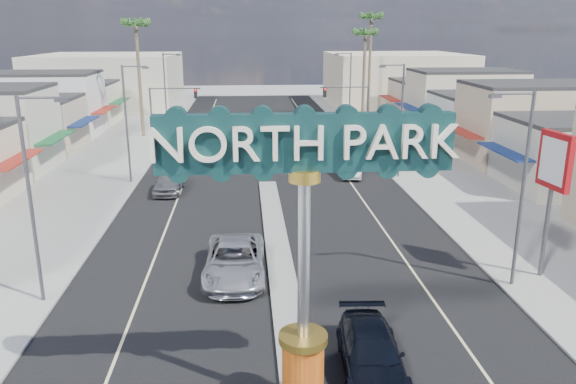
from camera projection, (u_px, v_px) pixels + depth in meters
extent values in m
plane|color=gray|center=(267.00, 180.00, 44.53)|extent=(160.00, 160.00, 0.00)
cube|color=black|center=(267.00, 180.00, 44.52)|extent=(20.00, 120.00, 0.01)
cube|color=gray|center=(279.00, 258.00, 29.18)|extent=(1.30, 30.00, 0.16)
cube|color=gray|center=(87.00, 183.00, 43.48)|extent=(8.00, 120.00, 0.12)
cube|color=gray|center=(439.00, 176.00, 45.54)|extent=(8.00, 120.00, 0.12)
cube|color=beige|center=(14.00, 121.00, 54.38)|extent=(12.00, 42.00, 6.00)
cube|color=#B7B29E|center=(494.00, 115.00, 57.91)|extent=(12.00, 42.00, 6.00)
cube|color=#B7B29E|center=(110.00, 81.00, 84.90)|extent=(20.00, 20.00, 8.00)
cube|color=beige|center=(395.00, 80.00, 88.13)|extent=(20.00, 20.00, 8.00)
cylinder|color=red|center=(303.00, 373.00, 17.36)|extent=(1.30, 1.30, 2.20)
cylinder|color=gold|center=(303.00, 338.00, 17.02)|extent=(1.50, 1.50, 0.25)
cylinder|color=#B7B7BC|center=(304.00, 261.00, 16.31)|extent=(0.36, 0.36, 4.80)
cylinder|color=gold|center=(305.00, 175.00, 15.60)|extent=(0.90, 0.90, 0.35)
cube|color=#0F2F2F|center=(305.00, 143.00, 15.34)|extent=(8.20, 0.50, 1.60)
cylinder|color=#47474C|center=(152.00, 118.00, 56.29)|extent=(0.18, 0.18, 6.00)
cylinder|color=#47474C|center=(175.00, 88.00, 55.67)|extent=(5.00, 0.12, 0.12)
cube|color=black|center=(196.00, 93.00, 55.96)|extent=(0.32, 0.32, 1.00)
sphere|color=red|center=(195.00, 90.00, 55.70)|extent=(0.22, 0.22, 0.22)
cylinder|color=#47474C|center=(367.00, 115.00, 57.91)|extent=(0.18, 0.18, 6.00)
cylinder|color=#47474C|center=(344.00, 87.00, 56.92)|extent=(5.00, 0.12, 0.12)
cube|color=black|center=(325.00, 92.00, 56.91)|extent=(0.32, 0.32, 1.00)
sphere|color=red|center=(325.00, 89.00, 56.65)|extent=(0.22, 0.22, 0.22)
cylinder|color=#47474C|center=(31.00, 204.00, 23.34)|extent=(0.16, 0.16, 9.00)
cylinder|color=#47474C|center=(40.00, 98.00, 22.18)|extent=(1.80, 0.10, 0.10)
cube|color=#47474C|center=(61.00, 100.00, 22.27)|extent=(0.50, 0.22, 0.15)
cylinder|color=#47474C|center=(127.00, 126.00, 42.50)|extent=(0.16, 0.16, 9.00)
cylinder|color=#47474C|center=(134.00, 66.00, 41.34)|extent=(1.80, 0.10, 0.10)
cube|color=#47474C|center=(145.00, 68.00, 41.43)|extent=(0.50, 0.22, 0.15)
cylinder|color=#47474C|center=(165.00, 94.00, 63.57)|extent=(0.16, 0.16, 9.00)
cylinder|color=#47474C|center=(171.00, 54.00, 62.41)|extent=(1.80, 0.10, 0.10)
cube|color=#47474C|center=(178.00, 55.00, 62.50)|extent=(0.50, 0.22, 0.15)
cylinder|color=#47474C|center=(522.00, 193.00, 24.90)|extent=(0.16, 0.16, 9.00)
cylinder|color=#47474C|center=(514.00, 94.00, 23.61)|extent=(1.80, 0.10, 0.10)
cube|color=#47474C|center=(495.00, 96.00, 23.58)|extent=(0.50, 0.22, 0.15)
cylinder|color=#47474C|center=(401.00, 122.00, 44.05)|extent=(0.16, 0.16, 9.00)
cylinder|color=#47474C|center=(393.00, 65.00, 42.77)|extent=(1.80, 0.10, 0.10)
cube|color=#47474C|center=(382.00, 67.00, 42.73)|extent=(0.50, 0.22, 0.15)
cylinder|color=#47474C|center=(350.00, 92.00, 65.13)|extent=(0.16, 0.16, 9.00)
cylinder|color=#47474C|center=(343.00, 54.00, 63.84)|extent=(1.80, 0.10, 0.10)
cube|color=#47474C|center=(336.00, 54.00, 63.81)|extent=(0.50, 0.22, 0.15)
cylinder|color=brown|center=(140.00, 82.00, 61.06)|extent=(0.36, 0.36, 12.00)
cylinder|color=brown|center=(364.00, 81.00, 68.86)|extent=(0.36, 0.36, 11.00)
cylinder|color=brown|center=(369.00, 69.00, 74.47)|extent=(0.36, 0.36, 13.00)
imported|color=#BBBBC0|center=(235.00, 260.00, 26.88)|extent=(2.96, 6.21, 1.71)
imported|color=black|center=(371.00, 353.00, 19.37)|extent=(2.39, 5.24, 1.49)
imported|color=slate|center=(169.00, 182.00, 41.08)|extent=(2.05, 4.76, 1.60)
imported|color=silver|center=(350.00, 168.00, 45.61)|extent=(1.87, 4.35, 1.39)
cylinder|color=#47474C|center=(545.00, 233.00, 26.43)|extent=(0.22, 0.22, 4.34)
cube|color=maroon|center=(555.00, 161.00, 25.46)|extent=(0.49, 2.19, 2.61)
cube|color=white|center=(552.00, 161.00, 25.44)|extent=(0.20, 1.73, 2.06)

